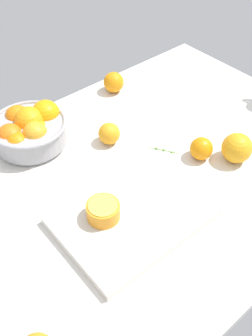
# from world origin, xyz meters

# --- Properties ---
(ground_plane) EXTENTS (1.43, 0.87, 0.03)m
(ground_plane) POSITION_xyz_m (0.00, 0.00, -0.01)
(ground_plane) COLOR silver
(fruit_bowl) EXTENTS (0.22, 0.22, 0.11)m
(fruit_bowl) POSITION_xyz_m (-0.08, 0.30, 0.05)
(fruit_bowl) COLOR #99999E
(fruit_bowl) RESTS_ON ground_plane
(cutting_board) EXTENTS (0.36, 0.27, 0.02)m
(cutting_board) POSITION_xyz_m (-0.04, -0.11, 0.01)
(cutting_board) COLOR beige
(cutting_board) RESTS_ON ground_plane
(orange_half_0) EXTENTS (0.08, 0.08, 0.04)m
(orange_half_0) POSITION_xyz_m (-0.10, -0.07, 0.05)
(orange_half_0) COLOR orange
(orange_half_0) RESTS_ON cutting_board
(loose_orange_0) EXTENTS (0.07, 0.07, 0.07)m
(loose_orange_0) POSITION_xyz_m (0.25, -0.07, 0.03)
(loose_orange_0) COLOR orange
(loose_orange_0) RESTS_ON ground_plane
(loose_orange_2) EXTENTS (0.06, 0.06, 0.06)m
(loose_orange_2) POSITION_xyz_m (0.10, 0.15, 0.03)
(loose_orange_2) COLOR orange
(loose_orange_2) RESTS_ON ground_plane
(loose_orange_3) EXTENTS (0.09, 0.09, 0.09)m
(loose_orange_3) POSITION_xyz_m (0.32, -0.13, 0.04)
(loose_orange_3) COLOR orange
(loose_orange_3) RESTS_ON ground_plane
(loose_orange_4) EXTENTS (0.07, 0.07, 0.07)m
(loose_orange_4) POSITION_xyz_m (0.28, 0.35, 0.03)
(loose_orange_4) COLOR orange
(loose_orange_4) RESTS_ON ground_plane
(herb_sprig_0) EXTENTS (0.05, 0.08, 0.01)m
(herb_sprig_0) POSITION_xyz_m (0.19, 0.02, 0.00)
(herb_sprig_0) COLOR #547C33
(herb_sprig_0) RESTS_ON ground_plane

